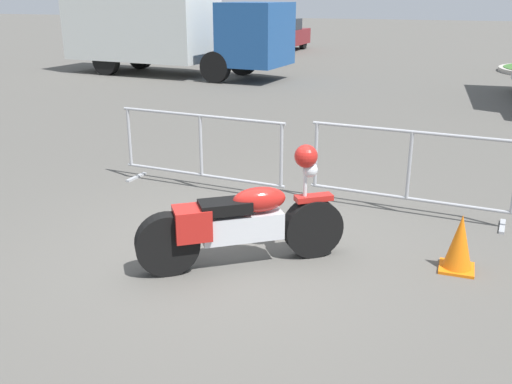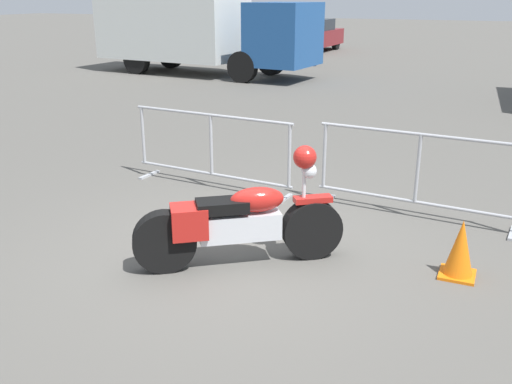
{
  "view_description": "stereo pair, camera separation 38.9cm",
  "coord_description": "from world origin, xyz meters",
  "px_view_note": "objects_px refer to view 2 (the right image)",
  "views": [
    {
      "loc": [
        2.09,
        -5.11,
        2.63
      ],
      "look_at": [
        0.15,
        0.22,
        0.65
      ],
      "focal_mm": 40.0,
      "sensor_mm": 36.0,
      "label": 1
    },
    {
      "loc": [
        2.45,
        -4.96,
        2.63
      ],
      "look_at": [
        0.15,
        0.22,
        0.65
      ],
      "focal_mm": 40.0,
      "sensor_mm": 36.0,
      "label": 2
    }
  ],
  "objects_px": {
    "parked_car_maroon": "(312,35)",
    "pedestrian": "(314,41)",
    "crowd_barrier_far": "(417,174)",
    "traffic_cone": "(460,249)",
    "box_truck": "(193,25)",
    "parked_car_white": "(207,33)",
    "motorcycle": "(240,222)",
    "crowd_barrier_near": "(211,150)",
    "parked_car_green": "(253,34)"
  },
  "relations": [
    {
      "from": "motorcycle",
      "to": "parked_car_white",
      "type": "distance_m",
      "value": 25.21
    },
    {
      "from": "motorcycle",
      "to": "box_truck",
      "type": "relative_size",
      "value": 0.23
    },
    {
      "from": "parked_car_white",
      "to": "parked_car_maroon",
      "type": "relative_size",
      "value": 0.91
    },
    {
      "from": "motorcycle",
      "to": "parked_car_green",
      "type": "bearing_deg",
      "value": 78.01
    },
    {
      "from": "parked_car_white",
      "to": "parked_car_maroon",
      "type": "xyz_separation_m",
      "value": [
        5.66,
        -0.06,
        0.07
      ]
    },
    {
      "from": "motorcycle",
      "to": "box_truck",
      "type": "distance_m",
      "value": 14.86
    },
    {
      "from": "motorcycle",
      "to": "pedestrian",
      "type": "height_order",
      "value": "pedestrian"
    },
    {
      "from": "parked_car_white",
      "to": "crowd_barrier_near",
      "type": "bearing_deg",
      "value": -149.57
    },
    {
      "from": "parked_car_white",
      "to": "pedestrian",
      "type": "distance_m",
      "value": 9.4
    },
    {
      "from": "box_truck",
      "to": "parked_car_white",
      "type": "height_order",
      "value": "box_truck"
    },
    {
      "from": "parked_car_green",
      "to": "traffic_cone",
      "type": "xyz_separation_m",
      "value": [
        11.56,
        -20.83,
        -0.47
      ]
    },
    {
      "from": "motorcycle",
      "to": "crowd_barrier_near",
      "type": "xyz_separation_m",
      "value": [
        -1.41,
        2.04,
        0.1
      ]
    },
    {
      "from": "parked_car_white",
      "to": "parked_car_maroon",
      "type": "distance_m",
      "value": 5.66
    },
    {
      "from": "motorcycle",
      "to": "traffic_cone",
      "type": "height_order",
      "value": "motorcycle"
    },
    {
      "from": "crowd_barrier_near",
      "to": "crowd_barrier_far",
      "type": "distance_m",
      "value": 2.83
    },
    {
      "from": "crowd_barrier_far",
      "to": "parked_car_white",
      "type": "bearing_deg",
      "value": 124.54
    },
    {
      "from": "crowd_barrier_near",
      "to": "pedestrian",
      "type": "height_order",
      "value": "pedestrian"
    },
    {
      "from": "crowd_barrier_far",
      "to": "motorcycle",
      "type": "bearing_deg",
      "value": -124.73
    },
    {
      "from": "motorcycle",
      "to": "parked_car_white",
      "type": "height_order",
      "value": "parked_car_white"
    },
    {
      "from": "crowd_barrier_near",
      "to": "box_truck",
      "type": "height_order",
      "value": "box_truck"
    },
    {
      "from": "parked_car_maroon",
      "to": "pedestrian",
      "type": "xyz_separation_m",
      "value": [
        1.94,
        -5.47,
        0.16
      ]
    },
    {
      "from": "parked_car_white",
      "to": "parked_car_green",
      "type": "height_order",
      "value": "parked_car_green"
    },
    {
      "from": "pedestrian",
      "to": "traffic_cone",
      "type": "relative_size",
      "value": 2.86
    },
    {
      "from": "motorcycle",
      "to": "crowd_barrier_near",
      "type": "bearing_deg",
      "value": 88.85
    },
    {
      "from": "parked_car_white",
      "to": "parked_car_green",
      "type": "xyz_separation_m",
      "value": [
        2.83,
        -0.55,
        0.08
      ]
    },
    {
      "from": "box_truck",
      "to": "parked_car_maroon",
      "type": "xyz_separation_m",
      "value": [
        1.08,
        9.31,
        -0.88
      ]
    },
    {
      "from": "crowd_barrier_far",
      "to": "pedestrian",
      "type": "distance_m",
      "value": 15.68
    },
    {
      "from": "box_truck",
      "to": "parked_car_green",
      "type": "xyz_separation_m",
      "value": [
        -1.75,
        8.82,
        -0.87
      ]
    },
    {
      "from": "parked_car_green",
      "to": "motorcycle",
      "type": "bearing_deg",
      "value": -154.36
    },
    {
      "from": "crowd_barrier_far",
      "to": "parked_car_maroon",
      "type": "xyz_separation_m",
      "value": [
        -8.07,
        19.9,
        0.2
      ]
    },
    {
      "from": "box_truck",
      "to": "motorcycle",
      "type": "bearing_deg",
      "value": -53.44
    },
    {
      "from": "crowd_barrier_near",
      "to": "parked_car_maroon",
      "type": "distance_m",
      "value": 20.58
    },
    {
      "from": "crowd_barrier_far",
      "to": "traffic_cone",
      "type": "bearing_deg",
      "value": -65.24
    },
    {
      "from": "traffic_cone",
      "to": "parked_car_maroon",
      "type": "bearing_deg",
      "value": 112.27
    },
    {
      "from": "crowd_barrier_far",
      "to": "pedestrian",
      "type": "xyz_separation_m",
      "value": [
        -6.14,
        14.43,
        0.36
      ]
    },
    {
      "from": "motorcycle",
      "to": "parked_car_maroon",
      "type": "relative_size",
      "value": 0.41
    },
    {
      "from": "parked_car_green",
      "to": "pedestrian",
      "type": "distance_m",
      "value": 6.89
    },
    {
      "from": "parked_car_white",
      "to": "traffic_cone",
      "type": "height_order",
      "value": "parked_car_white"
    },
    {
      "from": "box_truck",
      "to": "parked_car_white",
      "type": "bearing_deg",
      "value": 121.13
    },
    {
      "from": "box_truck",
      "to": "traffic_cone",
      "type": "bearing_deg",
      "value": -45.7
    },
    {
      "from": "parked_car_maroon",
      "to": "traffic_cone",
      "type": "bearing_deg",
      "value": -155.97
    },
    {
      "from": "parked_car_maroon",
      "to": "traffic_cone",
      "type": "xyz_separation_m",
      "value": [
        8.73,
        -21.32,
        -0.47
      ]
    },
    {
      "from": "crowd_barrier_near",
      "to": "parked_car_white",
      "type": "relative_size",
      "value": 0.62
    },
    {
      "from": "parked_car_green",
      "to": "traffic_cone",
      "type": "bearing_deg",
      "value": -149.2
    },
    {
      "from": "motorcycle",
      "to": "crowd_barrier_far",
      "type": "xyz_separation_m",
      "value": [
        1.41,
        2.04,
        0.1
      ]
    },
    {
      "from": "parked_car_maroon",
      "to": "pedestrian",
      "type": "bearing_deg",
      "value": -158.73
    },
    {
      "from": "motorcycle",
      "to": "box_truck",
      "type": "height_order",
      "value": "box_truck"
    },
    {
      "from": "motorcycle",
      "to": "traffic_cone",
      "type": "relative_size",
      "value": 3.12
    },
    {
      "from": "motorcycle",
      "to": "crowd_barrier_far",
      "type": "distance_m",
      "value": 2.48
    },
    {
      "from": "crowd_barrier_far",
      "to": "parked_car_green",
      "type": "xyz_separation_m",
      "value": [
        -10.91,
        19.4,
        0.2
      ]
    }
  ]
}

